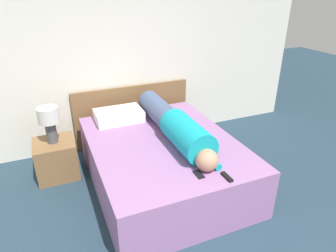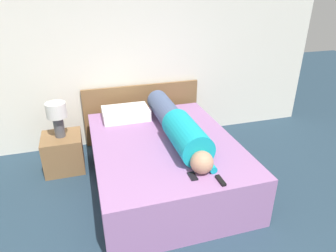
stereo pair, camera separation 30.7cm
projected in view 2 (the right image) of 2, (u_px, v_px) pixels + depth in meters
name	position (u px, v px, depth m)	size (l,w,h in m)	color
wall_back	(123.00, 51.00, 3.99)	(5.76, 0.06, 2.60)	silver
bed	(164.00, 162.00, 3.43)	(1.54, 1.99, 0.54)	#936699
headboard	(143.00, 112.00, 4.36)	(1.66, 0.04, 0.84)	brown
nightstand	(64.00, 152.00, 3.71)	(0.47, 0.46, 0.45)	brown
table_lamp	(57.00, 115.00, 3.49)	(0.23, 0.23, 0.43)	#4C4C51
person_lying	(178.00, 126.00, 3.31)	(0.33, 1.70, 0.33)	tan
pillow_near_headboard	(126.00, 113.00, 3.83)	(0.58, 0.39, 0.14)	white
tv_remote	(221.00, 180.00, 2.63)	(0.04, 0.15, 0.02)	black
cell_phone	(193.00, 176.00, 2.70)	(0.06, 0.13, 0.01)	black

